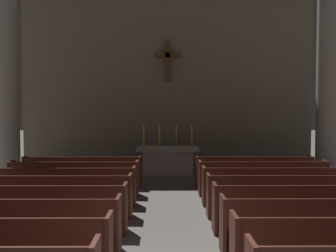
# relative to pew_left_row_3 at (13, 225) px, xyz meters

# --- Properties ---
(pew_left_row_3) EXTENTS (3.51, 0.50, 0.95)m
(pew_left_row_3) POSITION_rel_pew_left_row_3_xyz_m (0.00, 0.00, 0.00)
(pew_left_row_3) COLOR #4C2319
(pew_left_row_3) RESTS_ON ground
(pew_left_row_4) EXTENTS (3.51, 0.50, 0.95)m
(pew_left_row_4) POSITION_rel_pew_left_row_3_xyz_m (0.00, 1.15, 0.00)
(pew_left_row_4) COLOR #4C2319
(pew_left_row_4) RESTS_ON ground
(pew_left_row_5) EXTENTS (3.51, 0.50, 0.95)m
(pew_left_row_5) POSITION_rel_pew_left_row_3_xyz_m (0.00, 2.30, 0.00)
(pew_left_row_5) COLOR #4C2319
(pew_left_row_5) RESTS_ON ground
(pew_left_row_6) EXTENTS (3.51, 0.50, 0.95)m
(pew_left_row_6) POSITION_rel_pew_left_row_3_xyz_m (0.00, 3.44, 0.00)
(pew_left_row_6) COLOR #4C2319
(pew_left_row_6) RESTS_ON ground
(pew_left_row_7) EXTENTS (3.51, 0.50, 0.95)m
(pew_left_row_7) POSITION_rel_pew_left_row_3_xyz_m (0.00, 4.59, 0.00)
(pew_left_row_7) COLOR #4C2319
(pew_left_row_7) RESTS_ON ground
(pew_left_row_8) EXTENTS (3.51, 0.50, 0.95)m
(pew_left_row_8) POSITION_rel_pew_left_row_3_xyz_m (0.00, 5.74, 0.00)
(pew_left_row_8) COLOR #4C2319
(pew_left_row_8) RESTS_ON ground
(pew_right_row_3) EXTENTS (3.51, 0.50, 0.95)m
(pew_right_row_3) POSITION_rel_pew_left_row_3_xyz_m (5.17, 0.00, 0.00)
(pew_right_row_3) COLOR #4C2319
(pew_right_row_3) RESTS_ON ground
(pew_right_row_4) EXTENTS (3.51, 0.50, 0.95)m
(pew_right_row_4) POSITION_rel_pew_left_row_3_xyz_m (5.17, 1.15, 0.00)
(pew_right_row_4) COLOR #4C2319
(pew_right_row_4) RESTS_ON ground
(pew_right_row_5) EXTENTS (3.51, 0.50, 0.95)m
(pew_right_row_5) POSITION_rel_pew_left_row_3_xyz_m (5.17, 2.30, 0.00)
(pew_right_row_5) COLOR #4C2319
(pew_right_row_5) RESTS_ON ground
(pew_right_row_6) EXTENTS (3.51, 0.50, 0.95)m
(pew_right_row_6) POSITION_rel_pew_left_row_3_xyz_m (5.17, 3.44, 0.00)
(pew_right_row_6) COLOR #4C2319
(pew_right_row_6) RESTS_ON ground
(pew_right_row_7) EXTENTS (3.51, 0.50, 0.95)m
(pew_right_row_7) POSITION_rel_pew_left_row_3_xyz_m (5.17, 4.59, 0.00)
(pew_right_row_7) COLOR #4C2319
(pew_right_row_7) RESTS_ON ground
(pew_right_row_8) EXTENTS (3.51, 0.50, 0.95)m
(pew_right_row_8) POSITION_rel_pew_left_row_3_xyz_m (5.17, 5.74, 0.00)
(pew_right_row_8) COLOR #4C2319
(pew_right_row_8) RESTS_ON ground
(column_left_second) EXTENTS (0.98, 0.98, 7.17)m
(column_left_second) POSITION_rel_pew_left_row_3_xyz_m (-2.53, 6.68, 3.02)
(column_left_second) COLOR #9E998E
(column_left_second) RESTS_ON ground
(column_right_second) EXTENTS (0.98, 0.98, 7.17)m
(column_right_second) POSITION_rel_pew_left_row_3_xyz_m (7.70, 6.68, 3.02)
(column_right_second) COLOR #9E998E
(column_right_second) RESTS_ON ground
(altar) EXTENTS (2.20, 0.90, 1.01)m
(altar) POSITION_rel_pew_left_row_3_xyz_m (2.59, 8.05, 0.06)
(altar) COLOR #BCB7AD
(altar) RESTS_ON ground
(candlestick_outer_left) EXTENTS (0.16, 0.16, 0.78)m
(candlestick_outer_left) POSITION_rel_pew_left_row_3_xyz_m (1.74, 8.05, 0.79)
(candlestick_outer_left) COLOR #B79338
(candlestick_outer_left) RESTS_ON altar
(candlestick_inner_left) EXTENTS (0.16, 0.16, 0.78)m
(candlestick_inner_left) POSITION_rel_pew_left_row_3_xyz_m (2.29, 8.05, 0.79)
(candlestick_inner_left) COLOR #B79338
(candlestick_inner_left) RESTS_ON altar
(candlestick_inner_right) EXTENTS (0.16, 0.16, 0.78)m
(candlestick_inner_right) POSITION_rel_pew_left_row_3_xyz_m (2.89, 8.05, 0.79)
(candlestick_inner_right) COLOR #B79338
(candlestick_inner_right) RESTS_ON altar
(candlestick_outer_right) EXTENTS (0.16, 0.16, 0.78)m
(candlestick_outer_right) POSITION_rel_pew_left_row_3_xyz_m (3.44, 8.05, 0.79)
(candlestick_outer_right) COLOR #B79338
(candlestick_outer_right) RESTS_ON altar
(apse_with_cross) EXTENTS (11.26, 0.44, 7.62)m
(apse_with_cross) POSITION_rel_pew_left_row_3_xyz_m (2.59, 9.66, 3.34)
(apse_with_cross) COLOR gray
(apse_with_cross) RESTS_ON ground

